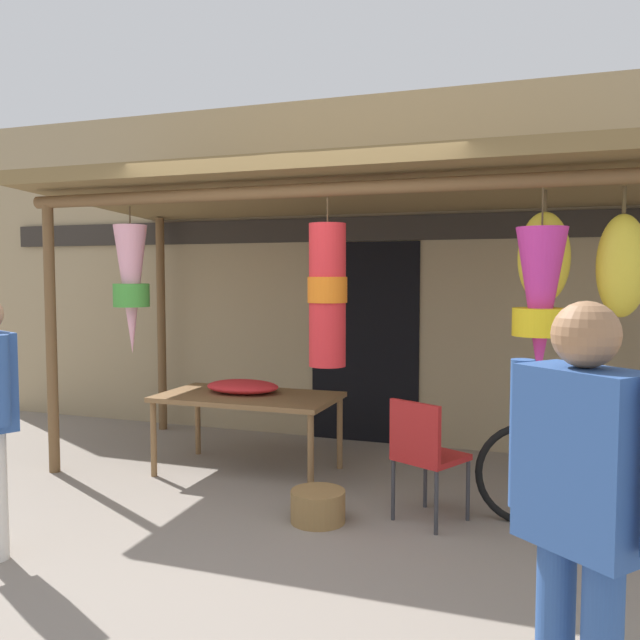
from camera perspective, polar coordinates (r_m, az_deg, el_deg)
name	(u,v)px	position (r m, az deg, el deg)	size (l,w,h in m)	color
ground_plane	(280,514)	(4.84, -3.44, -16.35)	(30.00, 30.00, 0.00)	gray
shop_facade	(368,271)	(6.72, 4.19, 4.24)	(9.49, 0.29, 3.43)	#9E8966
market_stall_canopy	(358,213)	(5.36, 3.32, 9.21)	(5.22, 2.16, 2.51)	brown
display_table	(248,401)	(5.66, -6.20, -6.98)	(1.49, 0.82, 0.67)	brown
flower_heap_on_table	(244,387)	(5.72, -6.59, -5.72)	(0.64, 0.45, 0.11)	red
folding_chair	(424,450)	(4.58, 8.95, -10.99)	(0.54, 0.54, 0.84)	#AD1E1E
wicker_basket_by_table	(318,506)	(4.67, -0.18, -15.72)	(0.37, 0.37, 0.22)	olive
parked_bicycle	(611,477)	(4.86, 23.75, -12.29)	(1.74, 0.44, 0.92)	black
customer_foreground	(581,503)	(2.39, 21.57, -14.41)	(0.48, 0.42, 1.59)	#2D5193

